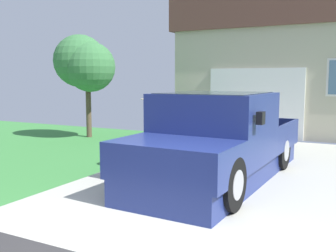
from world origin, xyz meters
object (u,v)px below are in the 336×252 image
Objects in this scene: front_yard_tree at (85,64)px; wheeled_trash_bin at (172,121)px; handbag at (146,167)px; pickup_truck at (215,143)px; house_with_garage at (320,66)px; person_with_hat at (152,128)px.

wheeled_trash_bin is (2.55, 1.12, -1.80)m from front_yard_tree.
handbag is 0.12× the size of front_yard_tree.
pickup_truck is at bearing -29.39° from front_yard_tree.
house_with_garage is 8.69m from front_yard_tree.
person_with_hat is 4.05× the size of handbag.
pickup_truck is at bearing -54.45° from wheeled_trash_bin.
front_yard_tree is at bearing 176.79° from person_with_hat.
house_with_garage reaches higher than pickup_truck.
pickup_truck reaches higher than person_with_hat.
pickup_truck reaches higher than handbag.
person_with_hat is 0.49× the size of front_yard_tree.
handbag is 0.04× the size of house_with_garage.
handbag is at bearing -104.16° from house_with_garage.
person_with_hat is at bearing -104.39° from house_with_garage.
pickup_truck is 1.49m from person_with_hat.
front_yard_tree is at bearing -137.48° from house_with_garage.
pickup_truck is 1.53× the size of front_yard_tree.
house_with_garage is at bearing 75.84° from handbag.
person_with_hat is 4.38m from wheeled_trash_bin.
front_yard_tree is 3.04× the size of wheeled_trash_bin.
house_with_garage reaches higher than wheeled_trash_bin.
pickup_truck is 0.54× the size of house_with_garage.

